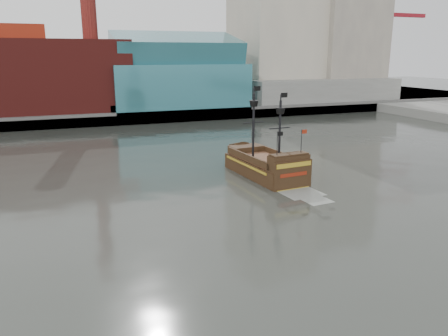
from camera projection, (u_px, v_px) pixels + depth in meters
name	position (u px, v px, depth m)	size (l,w,h in m)	color
ground	(288.00, 239.00, 34.46)	(400.00, 400.00, 0.00)	#282A25
promenade_far	(121.00, 104.00, 117.32)	(220.00, 60.00, 2.00)	slate
seawall	(141.00, 118.00, 90.59)	(220.00, 1.00, 2.60)	#4C4C49
skyline	(141.00, 10.00, 106.44)	(149.00, 45.00, 62.00)	brown
crane_a	(388.00, 37.00, 130.89)	(22.50, 4.00, 32.25)	slate
crane_b	(389.00, 50.00, 144.14)	(19.10, 4.00, 26.25)	slate
pirate_ship	(266.00, 168.00, 51.94)	(5.82, 15.43, 11.31)	black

